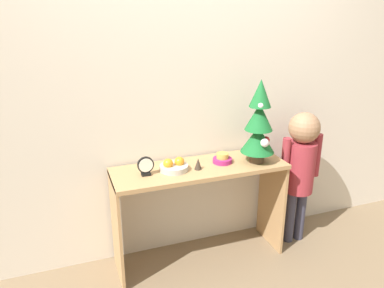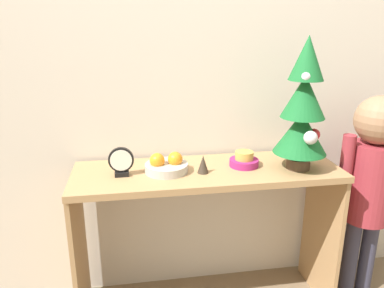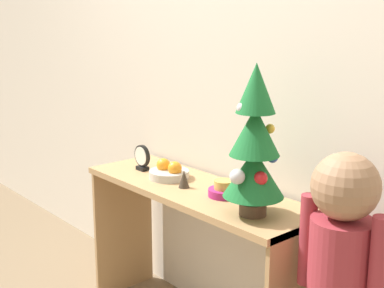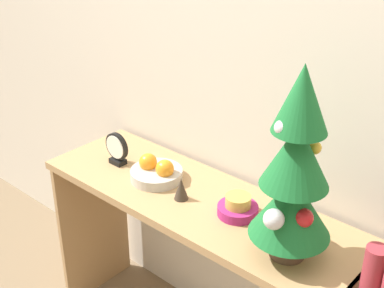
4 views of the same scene
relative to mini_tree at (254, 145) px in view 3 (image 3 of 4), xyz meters
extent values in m
cube|color=beige|center=(-0.41, 0.31, 0.22)|extent=(7.00, 0.05, 2.50)
cube|color=tan|center=(-0.41, 0.06, -0.30)|extent=(1.23, 0.40, 0.03)
cube|color=tan|center=(-1.02, 0.06, -0.66)|extent=(0.02, 0.37, 0.75)
cylinder|color=#4C3828|center=(0.00, 0.00, -0.26)|extent=(0.11, 0.11, 0.05)
cylinder|color=brown|center=(0.00, 0.00, -0.21)|extent=(0.02, 0.02, 0.04)
cone|color=#19662D|center=(0.00, 0.00, -0.11)|extent=(0.24, 0.24, 0.19)
cone|color=#19662D|center=(0.00, 0.00, 0.06)|extent=(0.20, 0.20, 0.19)
cone|color=#19662D|center=(0.00, 0.00, 0.22)|extent=(0.15, 0.15, 0.19)
sphere|color=gold|center=(0.02, 0.06, 0.06)|extent=(0.04, 0.04, 0.04)
sphere|color=red|center=(0.05, -0.02, -0.11)|extent=(0.05, 0.05, 0.05)
sphere|color=#2D4CA8|center=(0.02, 0.08, -0.06)|extent=(0.04, 0.04, 0.04)
sphere|color=silver|center=(-0.02, -0.05, 0.15)|extent=(0.04, 0.04, 0.04)
sphere|color=silver|center=(0.00, -0.09, -0.11)|extent=(0.06, 0.06, 0.06)
cylinder|color=#B7B2A8|center=(-0.61, 0.06, -0.26)|extent=(0.19, 0.19, 0.04)
sphere|color=orange|center=(-0.56, 0.06, -0.22)|extent=(0.07, 0.07, 0.07)
sphere|color=orange|center=(-0.65, 0.06, -0.22)|extent=(0.07, 0.07, 0.07)
cylinder|color=#9E2366|center=(-0.24, 0.07, -0.26)|extent=(0.14, 0.14, 0.03)
cylinder|color=gold|center=(-0.24, 0.07, -0.23)|extent=(0.09, 0.09, 0.04)
cube|color=black|center=(-0.80, 0.04, -0.27)|extent=(0.06, 0.04, 0.02)
cylinder|color=black|center=(-0.80, 0.04, -0.21)|extent=(0.11, 0.02, 0.11)
cylinder|color=white|center=(-0.80, 0.03, -0.21)|extent=(0.09, 0.00, 0.09)
cone|color=#382D23|center=(-0.44, 0.02, -0.24)|extent=(0.05, 0.05, 0.08)
cylinder|color=#992D38|center=(0.40, 0.02, -0.39)|extent=(0.22, 0.22, 0.40)
sphere|color=#997051|center=(0.40, 0.02, -0.07)|extent=(0.23, 0.23, 0.23)
cylinder|color=#992D38|center=(0.26, 0.02, -0.31)|extent=(0.06, 0.06, 0.34)
cylinder|color=#992D38|center=(0.54, 0.02, -0.31)|extent=(0.06, 0.06, 0.34)
camera|label=1|loc=(-1.29, -2.19, 0.75)|focal=35.00mm
camera|label=2|loc=(-0.75, -1.52, 0.35)|focal=35.00mm
camera|label=3|loc=(1.35, -1.47, 0.47)|focal=50.00mm
camera|label=4|loc=(0.63, -1.14, 0.74)|focal=50.00mm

